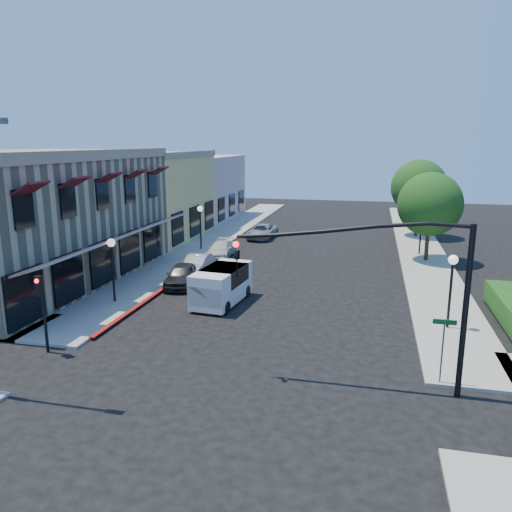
% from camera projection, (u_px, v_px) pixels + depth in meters
% --- Properties ---
extents(ground, '(120.00, 120.00, 0.00)m').
position_uv_depth(ground, '(222.00, 391.00, 17.52)').
color(ground, black).
rests_on(ground, ground).
extents(sidewalk_left, '(3.50, 50.00, 0.12)m').
position_uv_depth(sidewalk_left, '(217.00, 238.00, 45.07)').
color(sidewalk_left, gray).
rests_on(sidewalk_left, ground).
extents(sidewalk_right, '(3.50, 50.00, 0.12)m').
position_uv_depth(sidewalk_right, '(419.00, 247.00, 41.16)').
color(sidewalk_right, gray).
rests_on(sidewalk_right, ground).
extents(curb_red_strip, '(0.25, 10.00, 0.06)m').
position_uv_depth(curb_red_strip, '(142.00, 305.00, 26.65)').
color(curb_red_strip, maroon).
rests_on(curb_red_strip, ground).
extents(corner_brick_building, '(11.77, 18.20, 8.10)m').
position_uv_depth(corner_brick_building, '(32.00, 218.00, 30.51)').
color(corner_brick_building, tan).
rests_on(corner_brick_building, ground).
extents(yellow_stucco_building, '(10.00, 12.00, 7.60)m').
position_uv_depth(yellow_stucco_building, '(141.00, 196.00, 44.80)').
color(yellow_stucco_building, '#E9CD68').
rests_on(yellow_stucco_building, ground).
extents(pink_stucco_building, '(10.00, 12.00, 7.00)m').
position_uv_depth(pink_stucco_building, '(189.00, 188.00, 56.25)').
color(pink_stucco_building, tan).
rests_on(pink_stucco_building, ground).
extents(street_tree_a, '(4.56, 4.56, 6.48)m').
position_uv_depth(street_tree_a, '(430.00, 204.00, 35.48)').
color(street_tree_a, '#322014').
rests_on(street_tree_a, ground).
extents(street_tree_b, '(4.94, 4.94, 7.02)m').
position_uv_depth(street_tree_b, '(419.00, 187.00, 44.89)').
color(street_tree_b, '#322014').
rests_on(street_tree_b, ground).
extents(signal_mast_arm, '(8.01, 0.39, 6.00)m').
position_uv_depth(signal_mast_arm, '(400.00, 278.00, 16.71)').
color(signal_mast_arm, black).
rests_on(signal_mast_arm, ground).
extents(secondary_signal, '(0.28, 0.42, 3.32)m').
position_uv_depth(secondary_signal, '(41.00, 300.00, 20.12)').
color(secondary_signal, black).
rests_on(secondary_signal, ground).
extents(street_name_sign, '(0.80, 0.06, 2.50)m').
position_uv_depth(street_name_sign, '(443.00, 341.00, 17.55)').
color(street_name_sign, '#595B5E').
rests_on(street_name_sign, ground).
extents(lamppost_left_near, '(0.44, 0.44, 3.57)m').
position_uv_depth(lamppost_left_near, '(112.00, 254.00, 26.39)').
color(lamppost_left_near, black).
rests_on(lamppost_left_near, ground).
extents(lamppost_left_far, '(0.44, 0.44, 3.57)m').
position_uv_depth(lamppost_left_far, '(200.00, 216.00, 39.68)').
color(lamppost_left_far, black).
rests_on(lamppost_left_far, ground).
extents(lamppost_right_near, '(0.44, 0.44, 3.57)m').
position_uv_depth(lamppost_right_near, '(452.00, 273.00, 22.59)').
color(lamppost_right_near, black).
rests_on(lamppost_right_near, ground).
extents(lamppost_right_far, '(0.44, 0.44, 3.57)m').
position_uv_depth(lamppost_right_far, '(422.00, 220.00, 37.78)').
color(lamppost_right_far, black).
rests_on(lamppost_right_far, ground).
extents(white_van, '(2.36, 4.59, 1.96)m').
position_uv_depth(white_van, '(221.00, 283.00, 26.75)').
color(white_van, silver).
rests_on(white_van, ground).
extents(parked_car_a, '(2.11, 4.15, 1.35)m').
position_uv_depth(parked_car_a, '(182.00, 275.00, 30.13)').
color(parked_car_a, black).
rests_on(parked_car_a, ground).
extents(parked_car_b, '(1.44, 3.95, 1.29)m').
position_uv_depth(parked_car_b, '(197.00, 265.00, 32.72)').
color(parked_car_b, '#B5B8BB').
rests_on(parked_car_b, ground).
extents(parked_car_c, '(1.86, 4.14, 1.18)m').
position_uv_depth(parked_car_c, '(221.00, 249.00, 37.74)').
color(parked_car_c, beige).
rests_on(parked_car_c, ground).
extents(parked_car_d, '(2.33, 4.64, 1.26)m').
position_uv_depth(parked_car_d, '(262.00, 231.00, 45.04)').
color(parked_car_d, '#A7AAAC').
rests_on(parked_car_d, ground).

